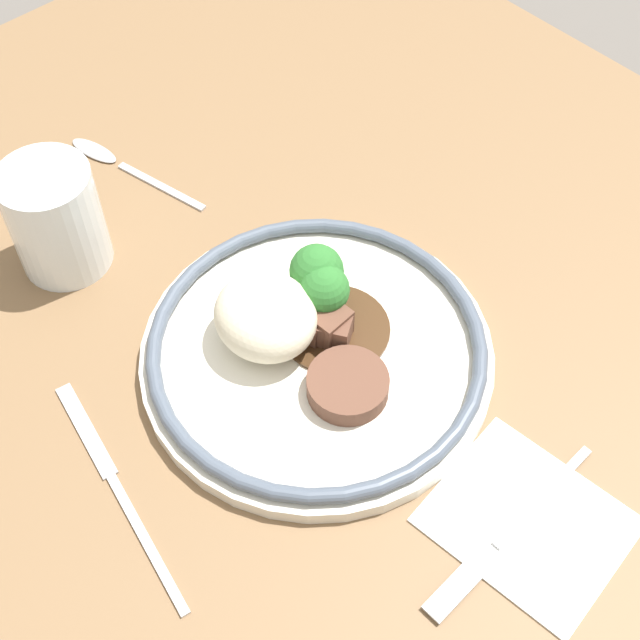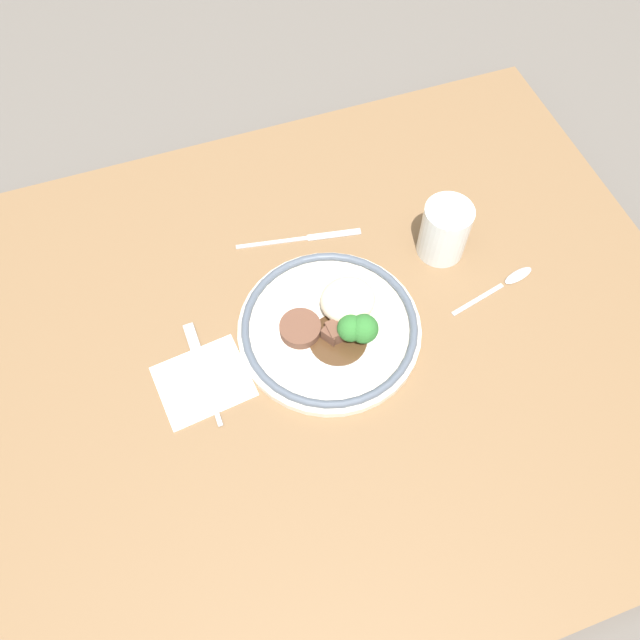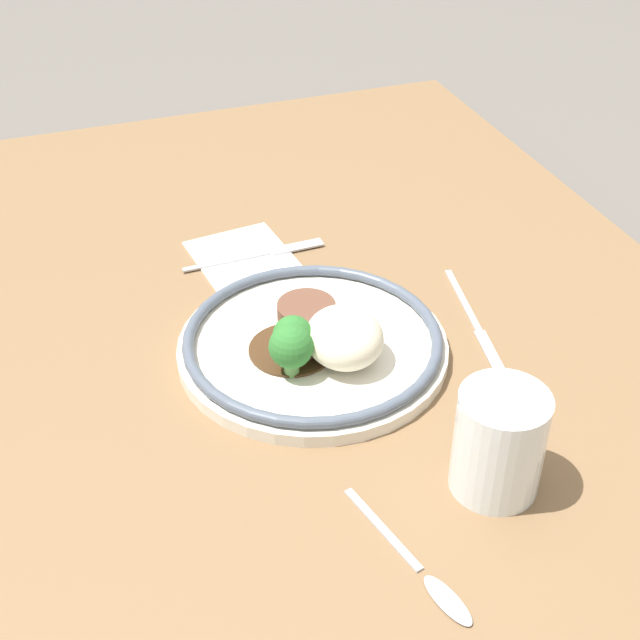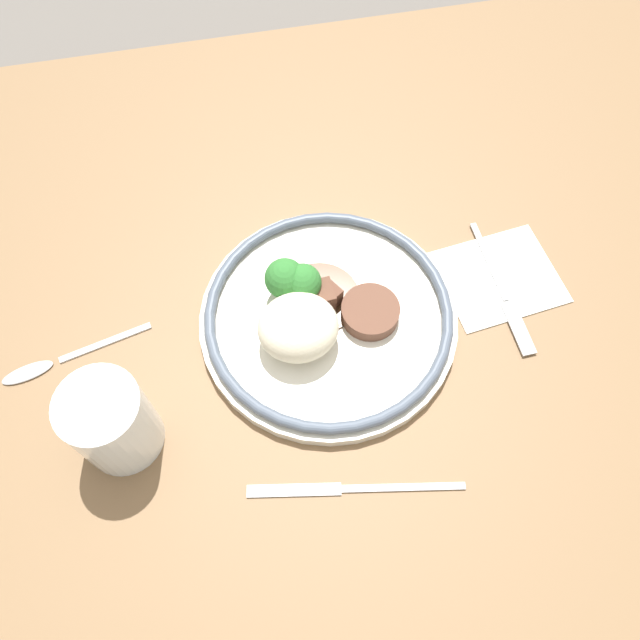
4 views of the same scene
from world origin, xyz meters
TOP-DOWN VIEW (x-y plane):
  - ground_plane at (0.00, 0.00)m, footprint 8.00×8.00m
  - dining_table at (0.00, 0.00)m, footprint 1.21×0.94m
  - napkin at (-0.16, 0.00)m, footprint 0.14×0.13m
  - plate at (0.05, 0.02)m, footprint 0.28×0.28m
  - juice_glass at (0.27, 0.10)m, footprint 0.08×0.08m
  - fork at (-0.16, 0.03)m, footprint 0.02×0.18m
  - knife at (0.06, 0.20)m, footprint 0.21×0.05m
  - spoon at (0.35, 0.01)m, footprint 0.16×0.05m

SIDE VIEW (x-z plane):
  - ground_plane at x=0.00m, z-range 0.00..0.00m
  - dining_table at x=0.00m, z-range 0.00..0.03m
  - napkin at x=-0.16m, z-range 0.03..0.03m
  - knife at x=0.06m, z-range 0.03..0.03m
  - spoon at x=0.35m, z-range 0.03..0.03m
  - fork at x=-0.16m, z-range 0.03..0.03m
  - plate at x=0.05m, z-range 0.02..0.08m
  - juice_glass at x=0.27m, z-range 0.03..0.12m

